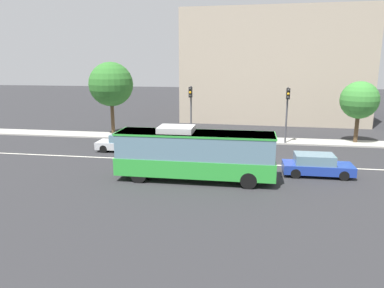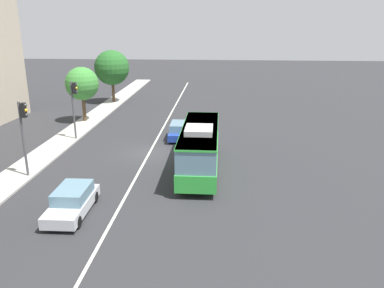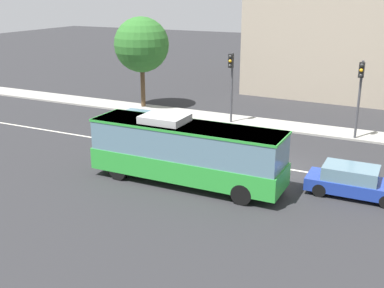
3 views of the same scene
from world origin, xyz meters
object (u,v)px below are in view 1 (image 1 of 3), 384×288
at_px(traffic_light_near_corner, 287,106).
at_px(traffic_light_mid_block, 191,104).
at_px(sedan_silver, 125,143).
at_px(street_tree_kerbside_left, 111,84).
at_px(sedan_blue, 316,165).
at_px(street_tree_kerbside_right, 359,100).
at_px(transit_bus, 195,153).

height_order(traffic_light_near_corner, traffic_light_mid_block, same).
bearing_deg(sedan_silver, street_tree_kerbside_left, -62.03).
relative_size(sedan_blue, traffic_light_near_corner, 0.87).
bearing_deg(sedan_blue, street_tree_kerbside_left, 149.25).
relative_size(street_tree_kerbside_left, street_tree_kerbside_right, 1.29).
bearing_deg(street_tree_kerbside_right, sedan_silver, -162.89).
bearing_deg(street_tree_kerbside_right, street_tree_kerbside_left, 179.77).
relative_size(transit_bus, sedan_silver, 2.21).
bearing_deg(transit_bus, traffic_light_near_corner, 59.63).
bearing_deg(sedan_blue, transit_bus, -164.96).
distance_m(sedan_silver, traffic_light_mid_block, 7.41).
distance_m(street_tree_kerbside_left, street_tree_kerbside_right, 23.63).
height_order(traffic_light_near_corner, street_tree_kerbside_right, street_tree_kerbside_right).
xyz_separation_m(sedan_silver, traffic_light_near_corner, (13.66, 4.67, 2.84)).
bearing_deg(street_tree_kerbside_left, traffic_light_near_corner, -5.40).
distance_m(traffic_light_near_corner, traffic_light_mid_block, 8.78).
xyz_separation_m(sedan_silver, street_tree_kerbside_left, (-3.48, 6.29, 4.46)).
bearing_deg(traffic_light_near_corner, traffic_light_mid_block, -90.55).
xyz_separation_m(transit_bus, traffic_light_near_corner, (6.65, 11.28, 1.75)).
distance_m(traffic_light_mid_block, street_tree_kerbside_right, 15.32).
distance_m(sedan_blue, street_tree_kerbside_left, 21.71).
xyz_separation_m(sedan_blue, traffic_light_mid_block, (-9.98, 9.24, 2.84)).
bearing_deg(sedan_blue, street_tree_kerbside_right, 63.22).
bearing_deg(transit_bus, street_tree_kerbside_left, 129.27).
xyz_separation_m(street_tree_kerbside_left, street_tree_kerbside_right, (23.60, -0.10, -1.18)).
xyz_separation_m(sedan_blue, street_tree_kerbside_right, (5.26, 10.63, 3.28)).
bearing_deg(street_tree_kerbside_right, sedan_blue, -116.34).
relative_size(sedan_silver, traffic_light_mid_block, 0.87).
height_order(transit_bus, street_tree_kerbside_right, street_tree_kerbside_right).
bearing_deg(street_tree_kerbside_right, traffic_light_near_corner, -166.74).
distance_m(sedan_silver, street_tree_kerbside_left, 8.46).
xyz_separation_m(transit_bus, sedan_blue, (7.85, 2.17, -1.09)).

